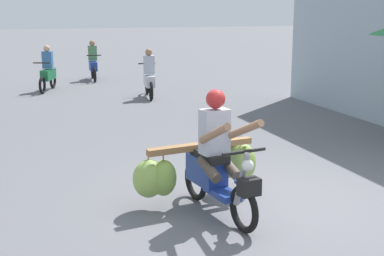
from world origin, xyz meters
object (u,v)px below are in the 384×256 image
Objects in this scene: motorbike_distant_ahead_left at (149,78)px; motorbike_main_loaded at (207,165)px; motorbike_distant_far_ahead at (48,72)px; motorbike_distant_ahead_right at (93,64)px.

motorbike_main_loaded is at bearing -99.30° from motorbike_distant_ahead_left.
motorbike_distant_ahead_left and motorbike_distant_far_ahead have the same top height.
motorbike_distant_ahead_left and motorbike_distant_ahead_right have the same top height.
motorbike_distant_ahead_left is at bearing 80.70° from motorbike_main_loaded.
motorbike_main_loaded reaches higher than motorbike_distant_ahead_left.
motorbike_distant_ahead_right and motorbike_distant_far_ahead have the same top height.
motorbike_distant_ahead_right is at bearing 87.98° from motorbike_main_loaded.
motorbike_main_loaded is 8.63m from motorbike_distant_ahead_left.
motorbike_main_loaded is 1.20× the size of motorbike_distant_ahead_left.
motorbike_main_loaded is at bearing -92.02° from motorbike_distant_ahead_right.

